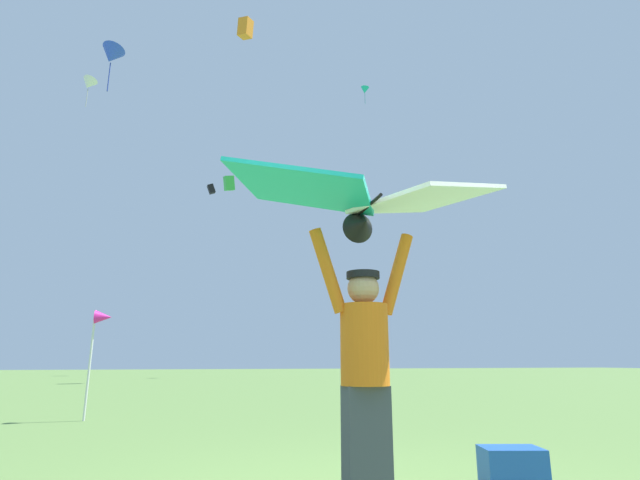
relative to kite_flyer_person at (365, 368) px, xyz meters
The scene contains 10 objects.
kite_flyer_person is the anchor object (origin of this frame).
held_stunt_kite 1.20m from the kite_flyer_person, 90.60° to the right, with size 2.14×1.13×0.43m.
distant_kite_green_low_right 23.37m from the kite_flyer_person, 88.90° to the left, with size 0.65×0.71×0.92m.
distant_kite_black_mid_right 36.65m from the kite_flyer_person, 90.21° to the left, with size 0.71×0.52×0.84m.
distant_kite_white_high_right 26.15m from the kite_flyer_person, 108.02° to the left, with size 1.01×0.98×1.67m.
distant_kite_teal_overhead_distant 36.38m from the kite_flyer_person, 69.12° to the left, with size 0.92×0.94×1.46m.
distant_kite_blue_high_left 29.00m from the kite_flyer_person, 105.42° to the left, with size 1.83×1.79×2.87m.
distant_kite_orange_low_left 28.89m from the kite_flyer_person, 87.51° to the left, with size 0.96×1.11×1.21m.
cooler_box 1.67m from the kite_flyer_person, 16.91° to the left, with size 0.48×0.32×0.30m, color #1E51B2.
marker_flag 6.75m from the kite_flyer_person, 113.70° to the left, with size 0.30×0.24×1.87m.
Camera 1 is at (-1.21, -3.39, 0.99)m, focal length 27.40 mm.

